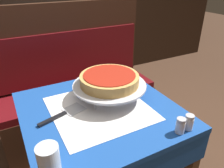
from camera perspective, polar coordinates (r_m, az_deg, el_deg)
dining_table_front at (r=1.20m, az=-3.13°, el=-10.79°), size 0.77×0.77×0.77m
dining_table_rear at (r=2.53m, az=-15.78°, el=9.58°), size 0.65×0.65×0.78m
booth_bench at (r=2.04m, az=-8.70°, el=-3.86°), size 1.35×0.44×1.18m
pizza_pan_stand at (r=1.19m, az=-0.68°, el=-0.43°), size 0.40×0.40×0.08m
deep_dish_pizza at (r=1.17m, az=-0.69°, el=1.24°), size 0.32×0.32×0.06m
pizza_server at (r=1.11m, az=-12.65°, el=-7.67°), size 0.25×0.12×0.01m
water_glass_near at (r=0.82m, az=-16.19°, el=-18.55°), size 0.08×0.08×0.11m
salt_shaker at (r=1.01m, az=17.45°, el=-10.33°), size 0.04×0.04×0.07m
pepper_shaker at (r=1.04m, az=19.45°, el=-9.39°), size 0.04×0.04×0.07m
condiment_caddy at (r=2.44m, az=-18.04°, el=12.10°), size 0.14×0.14×0.15m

